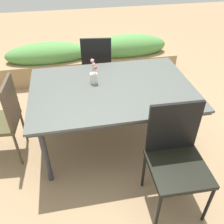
% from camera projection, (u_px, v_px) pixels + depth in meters
% --- Properties ---
extents(ground_plane, '(12.00, 12.00, 0.00)m').
position_uv_depth(ground_plane, '(113.00, 137.00, 3.05)').
color(ground_plane, '#9E7F5B').
extents(dining_table, '(1.71, 1.17, 0.75)m').
position_uv_depth(dining_table, '(112.00, 92.00, 2.61)').
color(dining_table, '#4C514C').
rests_on(dining_table, ground).
extents(chair_far_side, '(0.46, 0.46, 1.00)m').
position_uv_depth(chair_far_side, '(97.00, 66.00, 3.36)').
color(chair_far_side, black).
rests_on(chair_far_side, ground).
extents(chair_end_left, '(0.44, 0.44, 0.94)m').
position_uv_depth(chair_end_left, '(4.00, 117.00, 2.53)').
color(chair_end_left, '#494526').
rests_on(chair_end_left, ground).
extents(chair_near_right, '(0.49, 0.49, 1.00)m').
position_uv_depth(chair_near_right, '(176.00, 154.00, 2.07)').
color(chair_near_right, black).
rests_on(chair_near_right, ground).
extents(flower_vase, '(0.08, 0.08, 0.27)m').
position_uv_depth(flower_vase, '(94.00, 75.00, 2.60)').
color(flower_vase, silver).
rests_on(flower_vase, dining_table).
extents(planter_box, '(2.95, 0.51, 0.67)m').
position_uv_depth(planter_box, '(90.00, 59.00, 4.14)').
color(planter_box, '#9E7F56').
rests_on(planter_box, ground).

